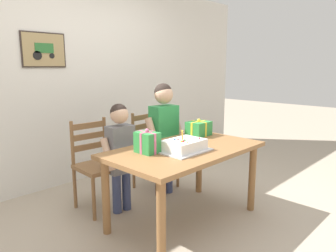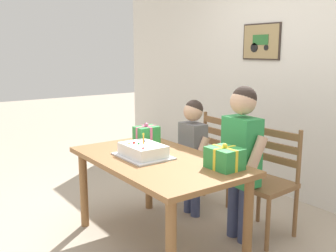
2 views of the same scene
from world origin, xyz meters
name	(u,v)px [view 2 (image 2 of 2)]	position (x,y,z in m)	size (l,w,h in m)	color
ground_plane	(157,243)	(0.00, 0.00, 0.00)	(20.00, 20.00, 0.00)	tan
back_wall	(300,75)	(0.00, 1.75, 1.30)	(6.40, 0.11, 2.60)	silver
dining_table	(157,170)	(0.00, 0.00, 0.63)	(1.46, 0.84, 0.72)	olive
birthday_cake	(143,151)	(-0.10, -0.07, 0.77)	(0.44, 0.34, 0.19)	silver
gift_box_red_large	(147,137)	(-0.35, 0.13, 0.81)	(0.15, 0.20, 0.22)	#2D8E42
gift_box_beside_cake	(224,158)	(0.50, 0.24, 0.80)	(0.24, 0.20, 0.19)	#2D8E42
chair_left	(205,160)	(-0.40, 0.85, 0.47)	(0.44, 0.44, 0.92)	brown
chair_right	(267,182)	(0.40, 0.85, 0.47)	(0.44, 0.44, 0.92)	brown
child_older	(241,149)	(0.33, 0.59, 0.78)	(0.47, 0.28, 1.28)	#38426B
child_younger	(192,146)	(-0.29, 0.59, 0.67)	(0.41, 0.24, 1.11)	#38426B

